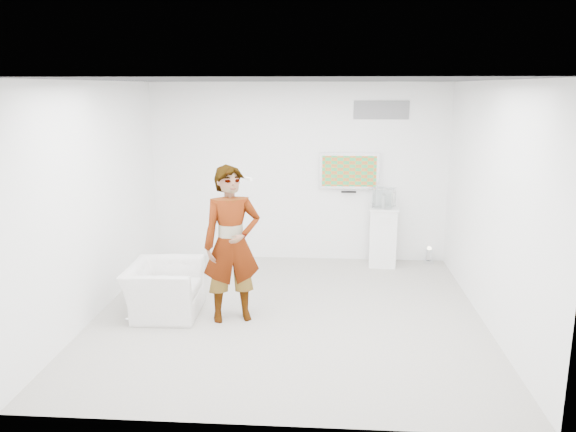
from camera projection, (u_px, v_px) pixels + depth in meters
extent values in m
cube|color=#B4B0A5|center=(288.00, 314.00, 7.39)|extent=(5.00, 5.00, 0.01)
cube|color=#2D2D2F|center=(288.00, 80.00, 6.71)|extent=(5.00, 5.00, 0.01)
cube|color=white|center=(298.00, 173.00, 9.48)|extent=(5.00, 0.01, 3.00)
cube|color=white|center=(268.00, 264.00, 4.62)|extent=(5.00, 0.01, 3.00)
cube|color=white|center=(95.00, 200.00, 7.22)|extent=(0.01, 5.00, 3.00)
cube|color=white|center=(491.00, 206.00, 6.88)|extent=(0.01, 5.00, 3.00)
cube|color=silver|center=(349.00, 171.00, 9.36)|extent=(1.00, 0.08, 0.60)
cube|color=slate|center=(381.00, 110.00, 9.14)|extent=(0.90, 0.02, 0.30)
imported|color=white|center=(232.00, 244.00, 7.03)|extent=(0.84, 0.68, 1.99)
imported|color=white|center=(164.00, 289.00, 7.35)|extent=(0.92, 1.05, 0.67)
cube|color=white|center=(383.00, 236.00, 9.31)|extent=(0.51, 0.51, 0.99)
cylinder|color=white|center=(429.00, 255.00, 9.49)|extent=(0.20, 0.20, 0.28)
cube|color=white|center=(384.00, 198.00, 9.17)|extent=(0.40, 0.40, 0.31)
cube|color=white|center=(384.00, 201.00, 9.18)|extent=(0.09, 0.17, 0.23)
cube|color=white|center=(248.00, 179.00, 7.05)|extent=(0.12, 0.14, 0.04)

